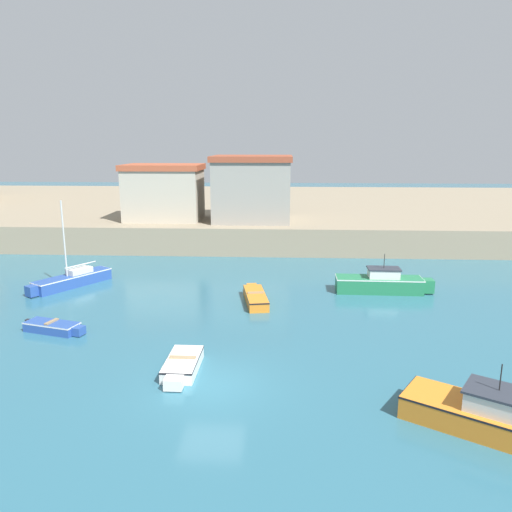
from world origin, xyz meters
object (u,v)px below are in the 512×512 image
dinghy_blue_4 (53,327)px  dinghy_orange_6 (255,297)px  harbor_shed_near_wharf (164,192)px  dinghy_white_1 (182,365)px  motorboat_orange_3 (494,417)px  sailboat_blue_0 (72,279)px  harbor_shed_mid_row (252,188)px  motorboat_green_5 (382,283)px

dinghy_blue_4 → dinghy_orange_6: bearing=28.2°
dinghy_orange_6 → harbor_shed_near_wharf: (-9.17, 16.61, 4.54)m
dinghy_white_1 → dinghy_orange_6: dinghy_orange_6 is taller
motorboat_orange_3 → dinghy_blue_4: motorboat_orange_3 is taller
motorboat_orange_3 → dinghy_white_1: bearing=160.4°
sailboat_blue_0 → dinghy_blue_4: (2.40, -7.99, -0.20)m
dinghy_orange_6 → harbor_shed_mid_row: 17.51m
dinghy_orange_6 → dinghy_blue_4: bearing=-151.8°
dinghy_blue_4 → motorboat_green_5: (17.65, 7.73, 0.34)m
motorboat_orange_3 → dinghy_blue_4: 19.91m
dinghy_white_1 → motorboat_orange_3: (10.97, -3.91, 0.28)m
harbor_shed_near_wharf → harbor_shed_mid_row: (8.00, 0.15, 0.38)m
motorboat_orange_3 → dinghy_orange_6: bearing=122.6°
dinghy_orange_6 → harbor_shed_mid_row: size_ratio=0.62×
sailboat_blue_0 → dinghy_white_1: bearing=-51.2°
motorboat_green_5 → dinghy_blue_4: bearing=-156.4°
sailboat_blue_0 → dinghy_blue_4: bearing=-73.3°
dinghy_blue_4 → harbor_shed_mid_row: bearing=68.6°
sailboat_blue_0 → dinghy_blue_4: 8.35m
dinghy_white_1 → dinghy_orange_6: size_ratio=0.77×
motorboat_green_5 → harbor_shed_near_wharf: harbor_shed_near_wharf is taller
dinghy_blue_4 → sailboat_blue_0: bearing=106.7°
motorboat_orange_3 → sailboat_blue_0: bearing=142.4°
motorboat_orange_3 → motorboat_green_5: size_ratio=0.98×
harbor_shed_near_wharf → harbor_shed_mid_row: 8.01m
motorboat_green_5 → dinghy_orange_6: 8.22m
motorboat_orange_3 → harbor_shed_mid_row: size_ratio=0.85×
sailboat_blue_0 → motorboat_green_5: (20.04, -0.27, 0.14)m
dinghy_white_1 → dinghy_blue_4: bearing=151.0°
dinghy_blue_4 → motorboat_orange_3: bearing=-23.5°
sailboat_blue_0 → motorboat_orange_3: (20.65, -15.93, 0.09)m
motorboat_green_5 → motorboat_orange_3: bearing=-87.8°
motorboat_green_5 → dinghy_orange_6: motorboat_green_5 is taller
sailboat_blue_0 → motorboat_orange_3: size_ratio=0.95×
sailboat_blue_0 → dinghy_orange_6: size_ratio=1.30×
dinghy_white_1 → motorboat_green_5: (10.37, 11.75, 0.32)m
motorboat_orange_3 → dinghy_blue_4: (-18.26, 7.94, -0.29)m
dinghy_orange_6 → dinghy_white_1: bearing=-105.2°
sailboat_blue_0 → harbor_shed_near_wharf: 14.87m
sailboat_blue_0 → dinghy_blue_4: sailboat_blue_0 is taller
dinghy_white_1 → dinghy_blue_4: dinghy_white_1 is taller
motorboat_orange_3 → dinghy_orange_6: 15.67m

